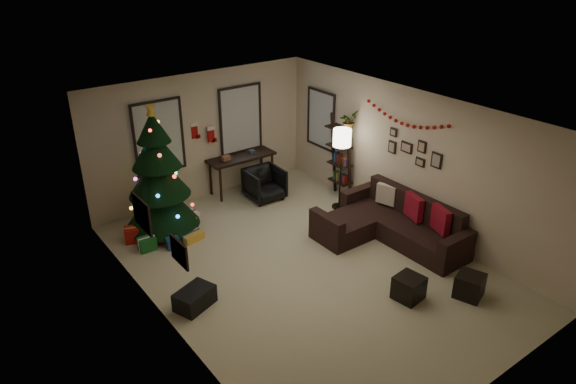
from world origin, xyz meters
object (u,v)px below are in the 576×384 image
(desk, at_px, (241,160))
(bookshelf, at_px, (340,158))
(christmas_tree, at_px, (159,180))
(desk_chair, at_px, (265,184))
(sofa, at_px, (390,225))

(desk, height_order, bookshelf, bookshelf)
(christmas_tree, xyz_separation_m, desk_chair, (2.34, -0.02, -0.72))
(sofa, bearing_deg, christmas_tree, 139.30)
(sofa, height_order, bookshelf, bookshelf)
(desk_chair, distance_m, bookshelf, 1.71)
(sofa, height_order, desk_chair, sofa)
(sofa, relative_size, bookshelf, 1.40)
(sofa, relative_size, desk_chair, 3.71)
(christmas_tree, bearing_deg, sofa, -40.70)
(sofa, distance_m, desk, 3.62)
(christmas_tree, relative_size, desk, 1.70)
(sofa, xyz_separation_m, desk, (-1.08, 3.43, 0.45))
(sofa, bearing_deg, bookshelf, 76.93)
(sofa, bearing_deg, desk, 107.43)
(desk, bearing_deg, christmas_tree, -163.92)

